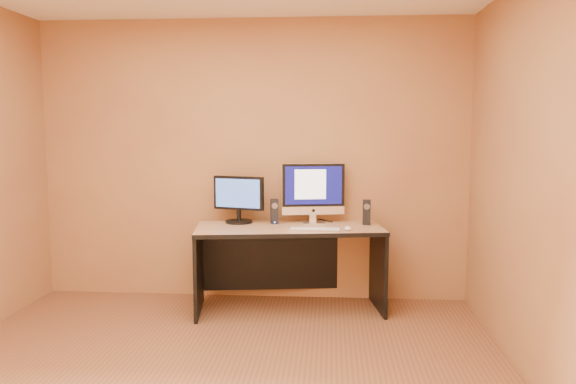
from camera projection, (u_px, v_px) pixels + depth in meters
name	position (u px, v px, depth m)	size (l,w,h in m)	color
walls	(204.00, 180.00, 3.26)	(4.00, 4.00, 2.60)	#9D723F
desk	(289.00, 268.00, 4.93)	(1.61, 0.71, 0.75)	tan
imac	(314.00, 193.00, 5.04)	(0.57, 0.21, 0.55)	silver
second_monitor	(239.00, 200.00, 5.07)	(0.48, 0.24, 0.42)	black
speaker_left	(274.00, 211.00, 5.03)	(0.07, 0.07, 0.22)	black
speaker_right	(367.00, 212.00, 4.98)	(0.07, 0.07, 0.22)	black
keyboard	(315.00, 229.00, 4.72)	(0.43, 0.12, 0.02)	#B9B9BD
mouse	(348.00, 228.00, 4.71)	(0.06, 0.10, 0.04)	white
cable_a	(325.00, 221.00, 5.19)	(0.01, 0.01, 0.22)	black
cable_b	(320.00, 220.00, 5.19)	(0.01, 0.01, 0.18)	black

